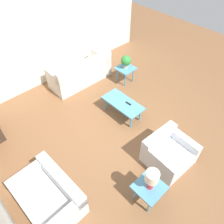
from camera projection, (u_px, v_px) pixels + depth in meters
name	position (u px, v px, depth m)	size (l,w,h in m)	color
ground_plane	(118.00, 128.00, 5.66)	(14.00, 14.00, 0.00)	brown
wall_right	(44.00, 39.00, 6.26)	(0.12, 7.20, 2.70)	silver
sofa	(81.00, 73.00, 6.82)	(0.85, 1.95, 0.85)	silver
armchair	(168.00, 153.00, 4.81)	(0.94, 0.99, 0.68)	silver
loveseat	(50.00, 196.00, 4.13)	(1.34, 0.92, 0.68)	silver
coffee_table	(123.00, 104.00, 5.74)	(1.13, 0.54, 0.44)	teal
side_table_plant	(126.00, 70.00, 6.76)	(0.52, 0.52, 0.51)	teal
side_table_lamp	(149.00, 189.00, 4.06)	(0.52, 0.52, 0.51)	teal
potted_plant	(126.00, 61.00, 6.52)	(0.31, 0.31, 0.41)	#B2ADA3
table_lamp	(152.00, 178.00, 3.77)	(0.24, 0.24, 0.49)	red
remote_control	(128.00, 103.00, 5.66)	(0.16, 0.05, 0.02)	black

